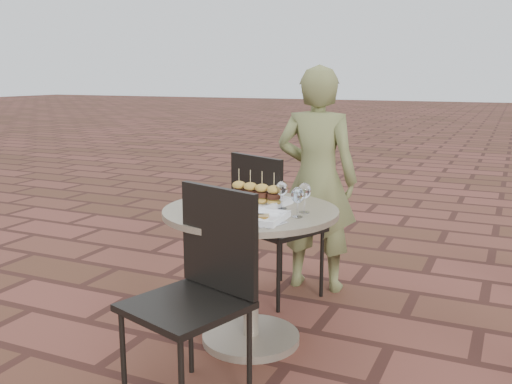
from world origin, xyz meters
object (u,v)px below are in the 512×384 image
at_px(plate_sliders, 256,197).
at_px(plate_tuna, 258,217).
at_px(diner, 317,180).
at_px(chair_near, 201,278).
at_px(plate_salmon, 248,196).
at_px(chair_far, 269,215).
at_px(cafe_table, 251,255).

xyz_separation_m(plate_sliders, plate_tuna, (0.14, -0.28, -0.03)).
distance_m(diner, plate_tuna, 1.11).
height_order(chair_near, plate_salmon, chair_near).
distance_m(chair_near, plate_tuna, 0.43).
bearing_deg(plate_salmon, chair_near, -79.37).
xyz_separation_m(chair_near, diner, (0.02, 1.48, 0.18)).
bearing_deg(diner, plate_salmon, 73.17).
distance_m(chair_far, diner, 0.43).
relative_size(plate_salmon, plate_tuna, 1.23).
xyz_separation_m(chair_far, chair_near, (0.18, -1.14, 0.00)).
bearing_deg(plate_salmon, plate_tuna, -58.59).
relative_size(chair_near, plate_sliders, 2.83).
xyz_separation_m(diner, plate_salmon, (-0.16, -0.71, 0.02)).
relative_size(cafe_table, diner, 0.61).
relative_size(cafe_table, plate_tuna, 3.51).
height_order(chair_far, plate_sliders, chair_far).
bearing_deg(cafe_table, chair_far, 104.16).
distance_m(cafe_table, chair_far, 0.60).
bearing_deg(chair_far, plate_tuna, 133.98).
xyz_separation_m(cafe_table, chair_near, (0.03, -0.56, 0.07)).
distance_m(chair_far, plate_salmon, 0.43).
height_order(plate_salmon, plate_tuna, plate_salmon).
xyz_separation_m(plate_salmon, plate_sliders, (0.10, -0.12, 0.03)).
bearing_deg(diner, chair_far, 56.09).
relative_size(cafe_table, chair_near, 0.97).
xyz_separation_m(chair_far, plate_salmon, (0.03, -0.38, 0.20)).
relative_size(diner, plate_sliders, 4.46).
xyz_separation_m(chair_far, plate_tuna, (0.27, -0.77, 0.20)).
distance_m(chair_far, chair_near, 1.15).
bearing_deg(plate_sliders, diner, 86.24).
bearing_deg(chair_near, plate_tuna, 92.96).
distance_m(chair_near, plate_sliders, 0.69).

